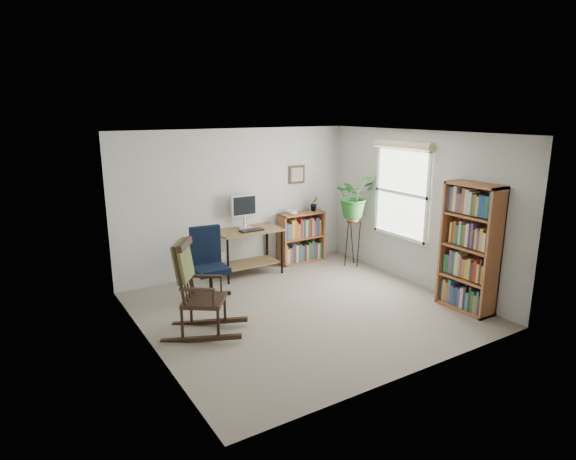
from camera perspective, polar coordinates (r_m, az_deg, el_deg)
floor at (r=6.77m, az=1.81°, el=-9.36°), size 4.20×4.00×0.00m
ceiling at (r=6.22m, az=1.98°, el=11.37°), size 4.20×4.00×0.00m
wall_back at (r=8.09m, az=-5.99°, el=3.38°), size 4.20×0.00×2.40m
wall_front at (r=4.92m, az=14.95°, el=-4.11°), size 4.20×0.00×2.40m
wall_left at (r=5.54m, az=-16.50°, el=-2.15°), size 0.00×4.00×2.40m
wall_right at (r=7.73m, az=14.97°, el=2.47°), size 0.00×4.00×2.40m
window at (r=7.87m, az=13.28°, el=4.26°), size 0.12×1.20×1.50m
desk at (r=8.04m, az=-4.68°, el=-2.62°), size 1.08×0.59×0.78m
monitor at (r=8.00m, az=-5.24°, el=2.21°), size 0.46×0.16×0.56m
keyboard at (r=7.83m, az=-4.34°, el=-0.03°), size 0.40×0.15×0.02m
office_chair at (r=7.04m, az=-9.21°, el=-3.98°), size 0.64×0.64×1.06m
rocking_chair at (r=5.95m, az=-9.96°, el=-6.73°), size 1.21×1.11×1.20m
low_bookshelf at (r=8.67m, az=1.60°, el=-0.88°), size 0.86×0.29×0.91m
tall_bookshelf at (r=6.94m, az=20.73°, el=-2.02°), size 0.33×0.77×1.76m
plant_stand at (r=8.51m, az=7.66°, el=-1.15°), size 0.35×0.35×0.95m
spider_plant at (r=8.29m, az=7.92°, el=6.46°), size 1.69×1.88×1.46m
potted_plant_small at (r=8.71m, az=3.13°, el=2.62°), size 0.13×0.24×0.11m
framed_picture at (r=8.57m, az=1.10°, el=6.59°), size 0.32×0.04×0.32m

